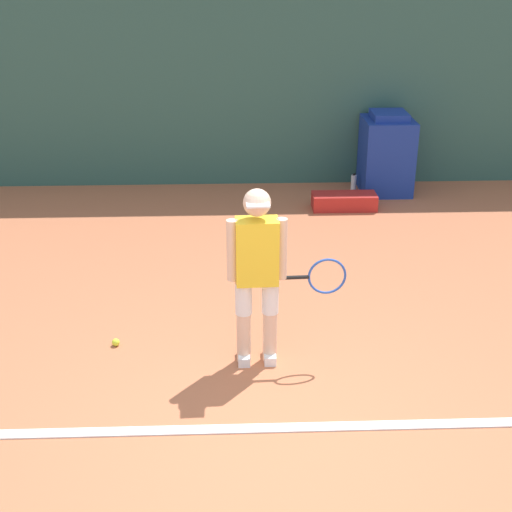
{
  "coord_description": "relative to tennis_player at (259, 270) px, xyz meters",
  "views": [
    {
      "loc": [
        -0.31,
        -4.06,
        3.29
      ],
      "look_at": [
        -0.1,
        1.33,
        0.88
      ],
      "focal_mm": 50.0,
      "sensor_mm": 36.0,
      "label": 1
    }
  ],
  "objects": [
    {
      "name": "back_wall",
      "position": [
        0.09,
        4.85,
        0.66
      ],
      "size": [
        24.0,
        0.1,
        3.02
      ],
      "color": "#2D564C",
      "rests_on": "ground_plane"
    },
    {
      "name": "equipment_bag",
      "position": [
        1.29,
        3.69,
        -0.74
      ],
      "size": [
        0.85,
        0.34,
        0.21
      ],
      "color": "#B2231E",
      "rests_on": "ground_plane"
    },
    {
      "name": "ground_plane",
      "position": [
        0.09,
        -1.13,
        -0.85
      ],
      "size": [
        24.0,
        24.0,
        0.0
      ],
      "primitive_type": "plane",
      "color": "#B76642"
    },
    {
      "name": "tennis_player",
      "position": [
        0.0,
        0.0,
        0.0
      ],
      "size": [
        0.98,
        0.29,
        1.54
      ],
      "rotation": [
        0.0,
        0.0,
        0.04
      ],
      "color": "beige",
      "rests_on": "ground_plane"
    },
    {
      "name": "water_bottle",
      "position": [
        1.53,
        4.36,
        -0.72
      ],
      "size": [
        0.08,
        0.08,
        0.27
      ],
      "color": "white",
      "rests_on": "ground_plane"
    },
    {
      "name": "court_baseline",
      "position": [
        0.09,
        -0.94,
        -0.84
      ],
      "size": [
        21.6,
        0.1,
        0.01
      ],
      "color": "white",
      "rests_on": "ground_plane"
    },
    {
      "name": "covered_chair",
      "position": [
        1.97,
        4.39,
        -0.3
      ],
      "size": [
        0.68,
        0.74,
        1.14
      ],
      "color": "navy",
      "rests_on": "ground_plane"
    },
    {
      "name": "tennis_ball",
      "position": [
        -1.25,
        0.28,
        -0.81
      ],
      "size": [
        0.07,
        0.07,
        0.07
      ],
      "color": "#D1E533",
      "rests_on": "ground_plane"
    }
  ]
}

